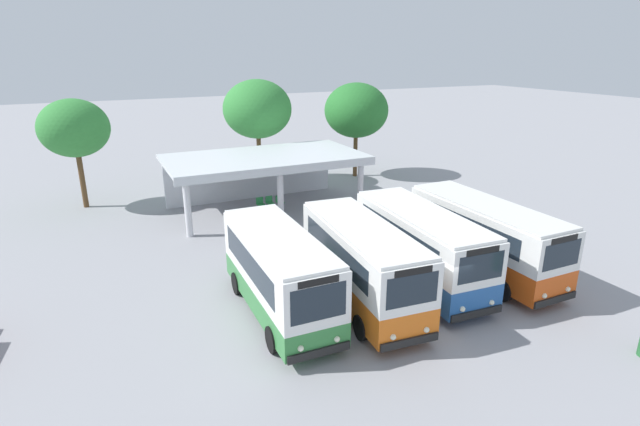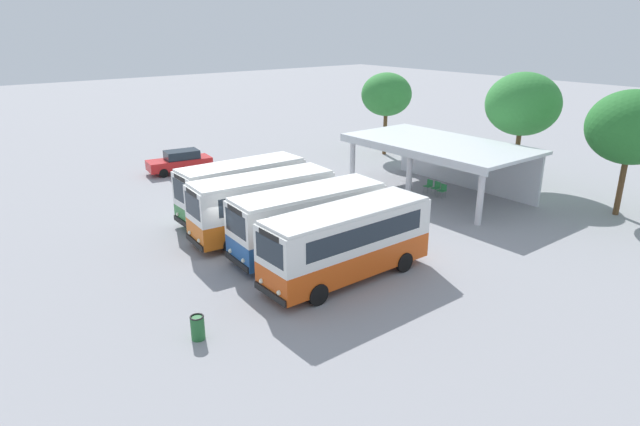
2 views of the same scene
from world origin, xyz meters
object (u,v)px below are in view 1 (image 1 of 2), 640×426
object	(u,v)px
city_bus_middle_cream	(421,244)
city_bus_fourth_amber	(484,235)
city_bus_nearest_orange	(279,271)
waiting_chair_middle_seat	(280,201)
city_bus_second_in_row	(362,261)
waiting_chair_end_by_column	(260,203)
waiting_chair_second_from_end	(270,202)

from	to	relation	value
city_bus_middle_cream	city_bus_fourth_amber	bearing A→B (deg)	-6.11
city_bus_middle_cream	city_bus_fourth_amber	xyz separation A→B (m)	(3.13, -0.33, 0.01)
city_bus_nearest_orange	waiting_chair_middle_seat	bearing A→B (deg)	69.21
city_bus_middle_cream	city_bus_second_in_row	bearing A→B (deg)	-170.02
waiting_chair_end_by_column	city_bus_second_in_row	bearing A→B (deg)	-90.63
waiting_chair_end_by_column	waiting_chair_middle_seat	bearing A→B (deg)	-5.31
city_bus_second_in_row	city_bus_nearest_orange	bearing A→B (deg)	168.40
city_bus_nearest_orange	waiting_chair_second_from_end	world-z (taller)	city_bus_nearest_orange
city_bus_second_in_row	city_bus_middle_cream	world-z (taller)	city_bus_second_in_row
waiting_chair_second_from_end	city_bus_fourth_amber	bearing A→B (deg)	-66.03
waiting_chair_middle_seat	waiting_chair_end_by_column	bearing A→B (deg)	174.69
waiting_chair_second_from_end	waiting_chair_middle_seat	world-z (taller)	same
city_bus_second_in_row	city_bus_fourth_amber	bearing A→B (deg)	1.97
city_bus_second_in_row	waiting_chair_end_by_column	size ratio (longest dim) A/B	8.80
city_bus_second_in_row	waiting_chair_middle_seat	distance (m)	12.59
city_bus_fourth_amber	city_bus_nearest_orange	bearing A→B (deg)	177.40
waiting_chair_end_by_column	waiting_chair_second_from_end	world-z (taller)	same
city_bus_fourth_amber	waiting_chair_end_by_column	xyz separation A→B (m)	(-6.11, 12.35, -1.25)
waiting_chair_second_from_end	waiting_chair_end_by_column	bearing A→B (deg)	-177.89
city_bus_nearest_orange	city_bus_second_in_row	size ratio (longest dim) A/B	0.96
city_bus_fourth_amber	waiting_chair_second_from_end	size ratio (longest dim) A/B	9.21
waiting_chair_second_from_end	city_bus_second_in_row	bearing A→B (deg)	-93.41
city_bus_second_in_row	city_bus_fourth_amber	world-z (taller)	city_bus_second_in_row
city_bus_nearest_orange	waiting_chair_middle_seat	size ratio (longest dim) A/B	8.49
city_bus_second_in_row	city_bus_fourth_amber	xyz separation A→B (m)	(6.25, 0.22, -0.02)
waiting_chair_end_by_column	waiting_chair_middle_seat	size ratio (longest dim) A/B	1.00
city_bus_nearest_orange	waiting_chair_end_by_column	world-z (taller)	city_bus_nearest_orange
city_bus_middle_cream	waiting_chair_end_by_column	world-z (taller)	city_bus_middle_cream
city_bus_second_in_row	waiting_chair_end_by_column	xyz separation A→B (m)	(0.14, 12.57, -1.27)
waiting_chair_second_from_end	waiting_chair_middle_seat	xyz separation A→B (m)	(0.61, -0.14, 0.00)
waiting_chair_middle_seat	city_bus_second_in_row	bearing A→B (deg)	-96.23
city_bus_middle_cream	waiting_chair_end_by_column	bearing A→B (deg)	103.95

